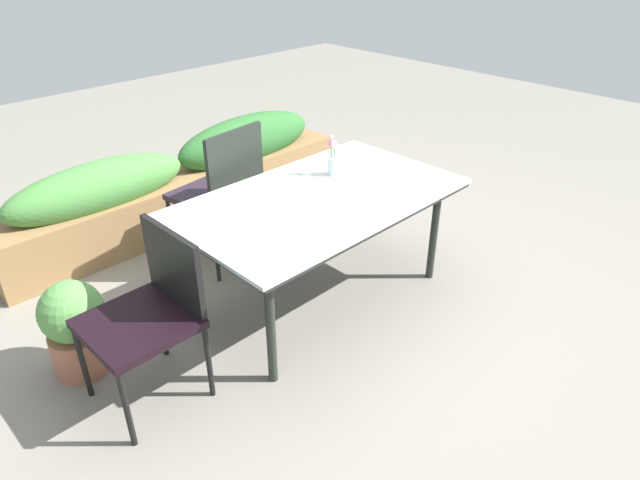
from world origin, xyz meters
TOP-DOWN VIEW (x-y plane):
  - ground_plane at (0.00, 0.00)m, footprint 12.00×12.00m
  - dining_table at (-0.04, 0.05)m, footprint 1.67×0.98m
  - chair_far_side at (-0.18, 0.82)m, footprint 0.55×0.55m
  - chair_end_left at (-1.17, 0.05)m, footprint 0.48×0.48m
  - flower_vase at (0.23, 0.21)m, footprint 0.07×0.07m
  - planter_box at (-0.05, 1.54)m, footprint 2.87×0.42m
  - potted_plant at (-1.40, 0.48)m, footprint 0.33×0.33m

SIDE VIEW (x-z plane):
  - ground_plane at x=0.00m, z-range 0.00..0.00m
  - potted_plant at x=-1.40m, z-range 0.01..0.54m
  - planter_box at x=-0.05m, z-range -0.03..0.69m
  - chair_end_left at x=-1.17m, z-range 0.07..0.94m
  - chair_far_side at x=-0.18m, z-range 0.07..1.05m
  - dining_table at x=-0.04m, z-range 0.31..1.02m
  - flower_vase at x=0.23m, z-range 0.69..0.94m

